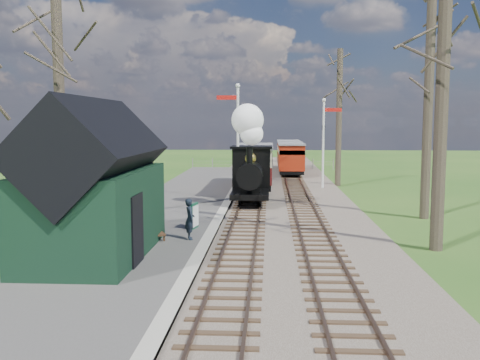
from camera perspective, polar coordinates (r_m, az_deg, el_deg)
The scene contains 19 objects.
ground at distance 12.52m, azimuth -1.46°, elevation -13.59°, with size 140.00×140.00×0.00m, color #26541A.
distant_hills at distance 78.82m, azimuth 3.46°, elevation -8.86°, with size 114.40×48.00×22.02m.
ballast_bed at distance 34.00m, azimuth 3.75°, elevation -0.90°, with size 8.00×60.00×0.10m, color brown.
track_near at distance 34.01m, azimuth 1.56°, elevation -0.80°, with size 1.60×60.00×0.15m.
track_far at distance 34.03m, azimuth 5.94°, elevation -0.83°, with size 1.60×60.00×0.15m.
platform at distance 26.45m, azimuth -6.56°, elevation -2.85°, with size 5.00×44.00×0.20m, color #474442.
coping_strip at distance 26.16m, azimuth -1.58°, elevation -2.90°, with size 0.40×44.00×0.21m, color #B2AD9E.
station_shed at distance 16.71m, azimuth -15.18°, elevation -0.79°, with size 3.25×6.30×4.78m.
semaphore_near at distance 27.80m, azimuth -0.37°, elevation 4.92°, with size 1.22×0.24×6.22m.
semaphore_far at distance 33.92m, azimuth 9.00°, elevation 4.62°, with size 1.22×0.24×5.72m.
bare_trees at distance 21.87m, azimuth 4.21°, elevation 8.72°, with size 15.51×22.39×12.00m.
fence_line at distance 47.89m, azimuth 2.41°, elevation 1.76°, with size 12.60×0.08×1.00m.
locomotive at distance 27.04m, azimuth 1.13°, elevation 1.97°, with size 1.96×4.58×4.91m.
coach at distance 33.14m, azimuth 1.53°, elevation 1.69°, with size 2.29×7.85×2.41m.
red_carriage_a at distance 41.77m, azimuth 5.45°, elevation 2.35°, with size 2.00×4.95×2.10m.
red_carriage_b at distance 47.25m, azimuth 5.20°, elevation 2.79°, with size 2.00×4.95×2.10m.
sign_board at distance 20.44m, azimuth -4.86°, elevation -3.82°, with size 0.23×0.67×0.98m.
bench at distance 18.95m, azimuth -9.15°, elevation -5.11°, with size 0.86×1.36×0.75m.
person at distance 18.58m, azimuth -5.38°, elevation -4.15°, with size 0.52×0.34×1.42m, color black.
Camera 1 is at (0.97, -11.74, 4.24)m, focal length 40.00 mm.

